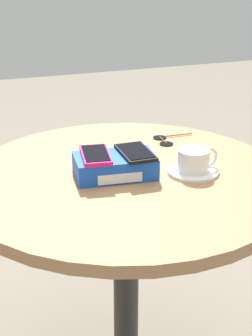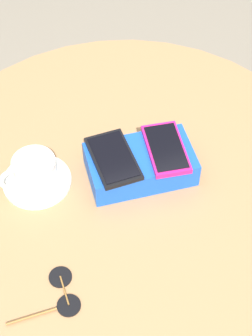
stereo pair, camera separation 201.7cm
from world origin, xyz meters
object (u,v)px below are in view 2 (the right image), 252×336
Objects in this scene: round_table at (126,213)px; sunglasses at (61,294)px; saucer at (37,181)px; phone_magenta at (166,149)px; phone_black at (113,158)px; phone_box at (140,164)px; coffee_cup at (34,171)px.

sunglasses reaches higher than round_table.
round_table is 0.31m from sunglasses.
saucer is (0.17, -0.04, 0.14)m from round_table.
phone_magenta reaches higher than saucer.
phone_black is 0.98× the size of saucer.
saucer reaches higher than sunglasses.
phone_box is 1.56× the size of phone_magenta.
phone_magenta is 0.26m from saucer.
coffee_cup is 0.25m from sunglasses.
sunglasses is at bearing 35.64° from phone_magenta.
coffee_cup is at bearing -12.15° from phone_magenta.
phone_magenta is at bearing 170.43° from round_table.
phone_magenta is 1.21× the size of coffee_cup.
phone_black is (0.05, -0.01, 0.03)m from phone_box.
phone_box is at bearing 167.89° from round_table.
phone_magenta is 0.33m from sunglasses.
round_table is 6.70× the size of sunglasses.
phone_box is 0.06m from phone_black.
round_table is at bearing 166.42° from saucer.
phone_box is 1.88× the size of coffee_cup.
phone_magenta is at bearing 173.20° from phone_black.
phone_black and coffee_cup have the same top height.
phone_black is at bearing 1.59° from round_table.
round_table is at bearing -12.11° from phone_box.
phone_box is 0.06m from phone_magenta.
round_table is 0.25m from coffee_cup.
coffee_cup reaches higher than phone_box.
round_table is 7.48× the size of coffee_cup.
coffee_cup is (0.15, -0.04, -0.02)m from phone_black.
phone_magenta reaches higher than coffee_cup.
phone_magenta is at bearing 167.85° from coffee_cup.
sunglasses is at bearing 42.23° from phone_box.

